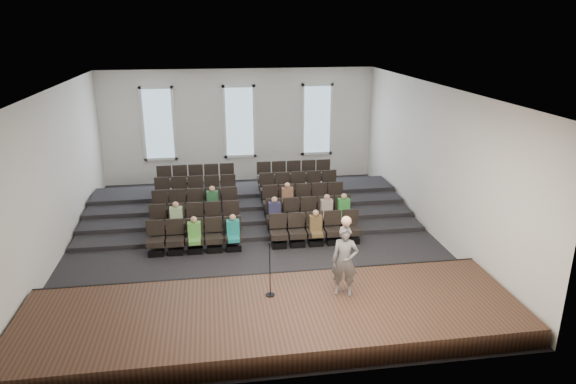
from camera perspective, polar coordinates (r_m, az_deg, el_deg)
name	(u,v)px	position (r m, az deg, el deg)	size (l,w,h in m)	color
ground	(255,241)	(17.11, -3.71, -5.42)	(14.00, 14.00, 0.00)	black
ceiling	(251,88)	(15.77, -4.09, 11.48)	(12.00, 14.00, 0.02)	white
wall_back	(240,126)	(23.08, -5.41, 7.32)	(12.00, 0.04, 5.00)	silver
wall_front	(286,268)	(9.72, -0.26, -8.44)	(12.00, 0.04, 5.00)	silver
wall_left	(53,176)	(16.90, -24.68, 1.60)	(0.04, 14.00, 5.00)	silver
wall_right	(433,161)	(17.77, 15.86, 3.36)	(0.04, 14.00, 5.00)	silver
stage	(274,317)	(12.49, -1.57, -13.74)	(11.80, 3.60, 0.50)	#422E1C
stage_lip	(266,282)	(14.01, -2.49, -9.93)	(11.80, 0.06, 0.52)	black
risers	(247,203)	(19.97, -4.53, -1.27)	(11.80, 4.80, 0.60)	black
seating_rows	(251,206)	(18.28, -4.18, -1.54)	(6.80, 4.70, 1.67)	black
windows	(239,122)	(22.98, -5.41, 7.78)	(8.44, 0.10, 3.24)	white
audience	(264,214)	(17.14, -2.71, -2.42)	(6.05, 2.64, 1.10)	#5BB046
speaker	(345,261)	(12.62, 6.32, -7.62)	(0.64, 0.42, 1.76)	slate
mic_stand	(270,280)	(12.67, -2.00, -9.75)	(0.23, 0.23, 1.40)	black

